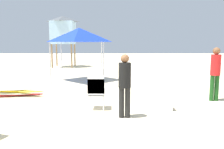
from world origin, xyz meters
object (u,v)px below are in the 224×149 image
lifeguard_near_left (215,70)px  lifeguard_tower (63,30)px  surfboard_pile (8,92)px  popup_canopy (79,35)px  lifeguard_near_center (124,82)px  stacked_plastic_chairs (96,89)px  cooler_box (163,103)px

lifeguard_near_left → lifeguard_tower: 13.68m
surfboard_pile → lifeguard_tower: (-0.18, 10.71, 2.87)m
lifeguard_near_left → popup_canopy: popup_canopy is taller
lifeguard_tower → lifeguard_near_center: bearing=-71.8°
stacked_plastic_chairs → lifeguard_near_left: bearing=15.3°
surfboard_pile → lifeguard_near_center: 4.83m
stacked_plastic_chairs → lifeguard_tower: (-3.53, 12.38, 2.42)m
popup_canopy → surfboard_pile: bearing=-119.9°
stacked_plastic_chairs → lifeguard_tower: size_ratio=0.25×
lifeguard_near_center → cooler_box: (1.18, 0.71, -0.74)m
lifeguard_near_left → popup_canopy: bearing=140.2°
lifeguard_tower → lifeguard_near_left: bearing=-56.7°
popup_canopy → cooler_box: 6.59m
popup_canopy → lifeguard_near_center: bearing=-71.6°
stacked_plastic_chairs → lifeguard_near_left: lifeguard_near_left is taller
surfboard_pile → lifeguard_near_left: size_ratio=1.44×
surfboard_pile → lifeguard_near_left: (7.26, -0.59, 0.89)m
popup_canopy → lifeguard_tower: (-2.30, 7.03, 0.66)m
stacked_plastic_chairs → cooler_box: stacked_plastic_chairs is taller
popup_canopy → cooler_box: bearing=-59.2°
stacked_plastic_chairs → surfboard_pile: stacked_plastic_chairs is taller
stacked_plastic_chairs → popup_canopy: size_ratio=0.37×
cooler_box → popup_canopy: bearing=120.8°
stacked_plastic_chairs → lifeguard_near_left: size_ratio=0.57×
stacked_plastic_chairs → surfboard_pile: bearing=153.5°
lifeguard_near_center → popup_canopy: (-2.01, 6.05, 1.41)m
lifeguard_near_center → popup_canopy: bearing=108.4°
stacked_plastic_chairs → lifeguard_near_center: 1.11m
lifeguard_near_left → cooler_box: bearing=-151.3°
cooler_box → lifeguard_near_center: bearing=-149.0°
lifeguard_tower → surfboard_pile: bearing=-89.0°
lifeguard_tower → cooler_box: (5.49, -12.37, -2.81)m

